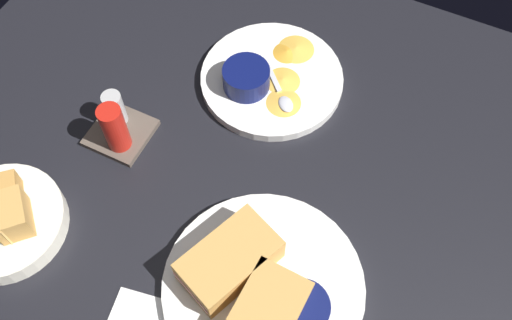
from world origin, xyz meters
The scene contains 12 objects.
ground_plane centered at (0.00, 0.00, -1.50)cm, with size 110.00×110.00×3.00cm, color black.
plate_sandwich_main centered at (-5.51, -9.95, 0.80)cm, with size 27.19×27.19×1.60cm, color white.
sandwich_half_near centered at (-5.13, -4.80, 4.00)cm, with size 14.92×11.96×4.80cm.
sandwich_half_far centered at (-10.17, -12.19, 4.00)cm, with size 13.52×8.10×4.80cm.
ramekin_dark_sauce centered at (-6.92, -15.90, 3.73)cm, with size 7.12×7.12×3.97cm.
spoon_by_dark_ramekin centered at (-4.97, -10.63, 1.96)cm, with size 4.83×9.76×0.80cm.
plate_chips_companion centered at (26.76, 3.93, 0.80)cm, with size 23.42×23.42×1.60cm, color white.
ramekin_light_gravy centered at (23.25, 6.86, 3.64)cm, with size 7.57×7.57×3.79cm.
spoon_by_gravy_ramekin centered at (23.29, 0.40, 1.96)cm, with size 7.98×8.07×0.80cm.
plantain_chip_scatter centered at (28.80, 2.05, 1.90)cm, with size 18.32×9.87×0.60cm.
bread_basket_rear centered at (-13.07, 26.69, 2.44)cm, with size 17.45×17.45×7.55cm.
condiment_caddy centered at (6.66, 20.54, 3.41)cm, with size 9.00×9.00×9.50cm.
Camera 1 is at (-27.11, -19.33, 75.77)cm, focal length 40.17 mm.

